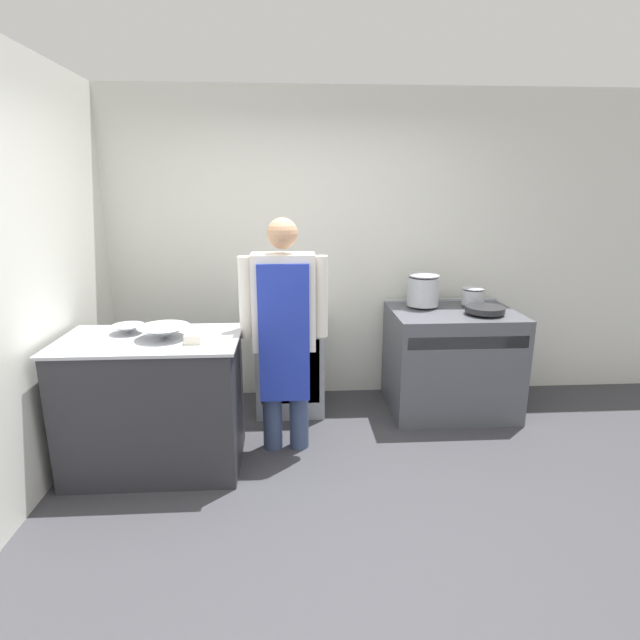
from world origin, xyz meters
TOP-DOWN VIEW (x-y plane):
  - ground_plane at (0.00, 0.00)m, footprint 14.00×14.00m
  - wall_back at (0.00, 1.91)m, footprint 8.00×0.05m
  - wall_left at (-1.78, 1.00)m, footprint 0.05×8.00m
  - prep_counter at (-1.11, 0.65)m, footprint 1.18×0.71m
  - stove at (1.18, 1.43)m, footprint 1.03×0.79m
  - fridge_unit at (-0.19, 1.56)m, footprint 0.57×0.59m
  - person_cook at (-0.23, 0.84)m, footprint 0.61×0.24m
  - mixing_bowl at (-1.01, 0.65)m, footprint 0.34×0.34m
  - small_bowl at (-1.29, 0.79)m, footprint 0.22×0.22m
  - plastic_tub at (-0.80, 0.54)m, footprint 0.10×0.10m
  - stock_pot at (0.95, 1.57)m, footprint 0.27×0.27m
  - saute_pan at (1.39, 1.30)m, footprint 0.31×0.31m
  - sauce_pot at (1.39, 1.57)m, footprint 0.19×0.19m

SIDE VIEW (x-z plane):
  - ground_plane at x=0.00m, z-range 0.00..0.00m
  - fridge_unit at x=-0.19m, z-range 0.00..0.79m
  - stove at x=1.18m, z-range -0.01..0.89m
  - prep_counter at x=-1.11m, z-range 0.00..0.92m
  - saute_pan at x=1.39m, z-range 0.90..0.95m
  - small_bowl at x=-1.29m, z-range 0.92..0.98m
  - plastic_tub at x=-0.80m, z-range 0.92..0.98m
  - person_cook at x=-0.23m, z-range 0.11..1.80m
  - mixing_bowl at x=-1.01m, z-range 0.92..1.00m
  - sauce_pot at x=1.39m, z-range 0.90..1.06m
  - stock_pot at x=0.95m, z-range 0.90..1.19m
  - wall_back at x=0.00m, z-range 0.00..2.70m
  - wall_left at x=-1.78m, z-range 0.00..2.70m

